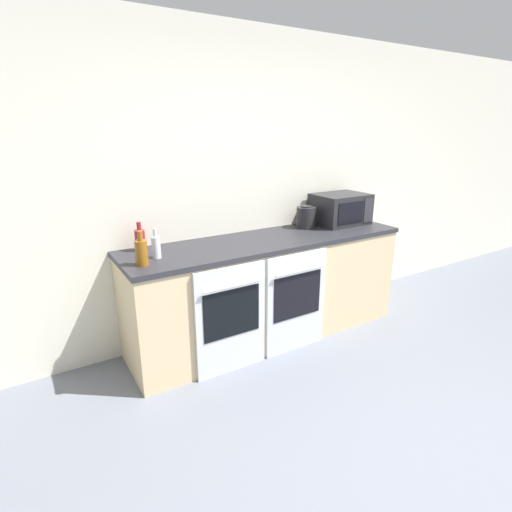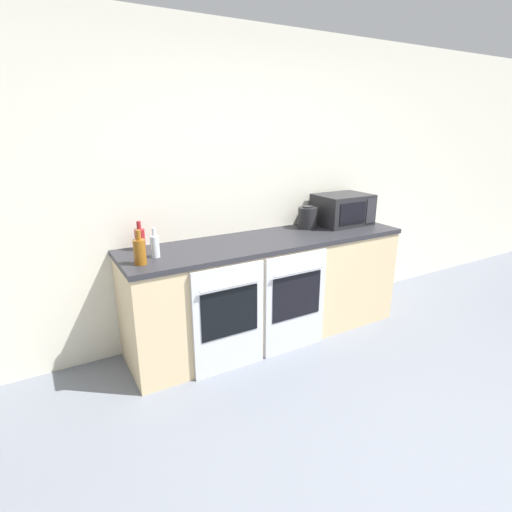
% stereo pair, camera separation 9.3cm
% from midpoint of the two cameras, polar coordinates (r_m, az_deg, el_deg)
% --- Properties ---
extents(ground_plane, '(16.00, 16.00, 0.00)m').
position_cam_midpoint_polar(ground_plane, '(2.63, 29.12, -28.00)').
color(ground_plane, slate).
extents(wall_back, '(10.00, 0.06, 2.60)m').
position_cam_midpoint_polar(wall_back, '(3.59, -0.36, 9.87)').
color(wall_back, silver).
rests_on(wall_back, ground_plane).
extents(counter_back, '(2.48, 0.66, 0.91)m').
position_cam_midpoint_polar(counter_back, '(3.52, 2.48, -4.60)').
color(counter_back, '#D1B789').
rests_on(counter_back, ground_plane).
extents(oven_left, '(0.58, 0.06, 0.85)m').
position_cam_midpoint_polar(oven_left, '(3.02, -2.95, -9.03)').
color(oven_left, silver).
rests_on(oven_left, ground_plane).
extents(oven_right, '(0.58, 0.06, 0.85)m').
position_cam_midpoint_polar(oven_right, '(3.31, 6.48, -6.61)').
color(oven_right, silver).
rests_on(oven_right, ground_plane).
extents(microwave, '(0.51, 0.39, 0.29)m').
position_cam_midpoint_polar(microwave, '(3.96, 12.92, 6.51)').
color(microwave, '#232326').
rests_on(microwave, counter_back).
extents(bottle_amber, '(0.08, 0.08, 0.24)m').
position_cam_midpoint_polar(bottle_amber, '(2.81, -15.38, 0.68)').
color(bottle_amber, '#8C5114').
rests_on(bottle_amber, counter_back).
extents(bottle_red, '(0.08, 0.08, 0.23)m').
position_cam_midpoint_polar(bottle_red, '(3.15, -15.43, 2.38)').
color(bottle_red, maroon).
rests_on(bottle_red, counter_back).
extents(bottle_clear, '(0.06, 0.06, 0.22)m').
position_cam_midpoint_polar(bottle_clear, '(2.94, -13.37, 1.43)').
color(bottle_clear, silver).
rests_on(bottle_clear, counter_back).
extents(kettle, '(0.18, 0.18, 0.21)m').
position_cam_midpoint_polar(kettle, '(3.75, 8.08, 5.46)').
color(kettle, '#232326').
rests_on(kettle, counter_back).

